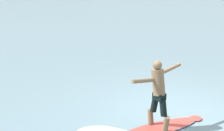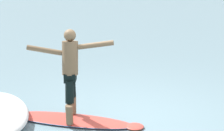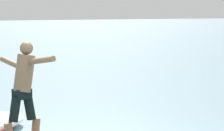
# 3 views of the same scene
# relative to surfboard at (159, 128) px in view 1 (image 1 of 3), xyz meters

# --- Properties ---
(ground_plane) EXTENTS (200.00, 200.00, 0.00)m
(ground_plane) POSITION_rel_surfboard_xyz_m (0.91, 0.41, -0.03)
(ground_plane) COLOR #6E8E9C
(surfboard) EXTENTS (2.47, 0.60, 0.19)m
(surfboard) POSITION_rel_surfboard_xyz_m (0.00, 0.00, 0.00)
(surfboard) COLOR #D54A40
(surfboard) RESTS_ON ground
(surfer) EXTENTS (1.51, 0.68, 1.63)m
(surfer) POSITION_rel_surfboard_xyz_m (-0.05, 0.04, 0.97)
(surfer) COLOR brown
(surfer) RESTS_ON surfboard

